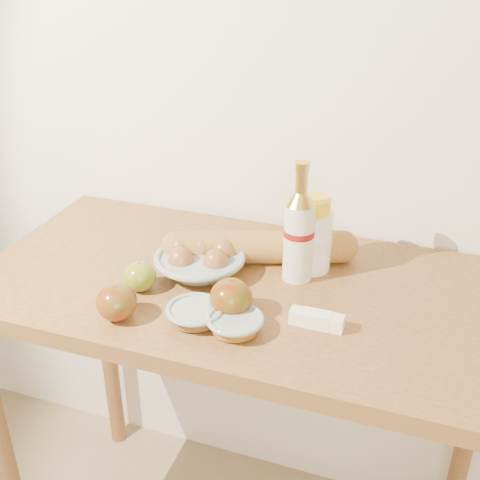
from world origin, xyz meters
name	(u,v)px	position (x,y,z in m)	size (l,w,h in m)	color
back_wall	(290,68)	(0.00, 1.51, 1.30)	(3.50, 0.02, 2.60)	white
table	(244,328)	(0.00, 1.18, 0.78)	(1.20, 0.60, 0.90)	olive
bourbon_bottle	(299,233)	(0.10, 1.24, 1.01)	(0.09, 0.09, 0.27)	beige
cream_bottle	(312,237)	(0.12, 1.29, 0.98)	(0.10, 0.10, 0.17)	white
egg_bowl	(200,260)	(-0.11, 1.19, 0.93)	(0.25, 0.25, 0.07)	#8D9A96
baguette	(259,247)	(0.00, 1.28, 0.94)	(0.46, 0.23, 0.08)	#B38036
apple_yellowgreen	(140,276)	(-0.20, 1.08, 0.93)	(0.08, 0.08, 0.07)	olive
apple_redgreen_front	(117,302)	(-0.19, 0.97, 0.94)	(0.10, 0.10, 0.08)	maroon
apple_redgreen_right	(231,298)	(0.02, 1.05, 0.94)	(0.10, 0.10, 0.08)	#890807
sugar_bowl	(195,314)	(-0.05, 1.01, 0.92)	(0.12, 0.12, 0.03)	#919E99
syrup_bowl	(235,323)	(0.04, 1.00, 0.92)	(0.15, 0.15, 0.03)	#8D9A95
butter_stick	(317,320)	(0.19, 1.07, 0.91)	(0.11, 0.03, 0.03)	#FDF5C3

